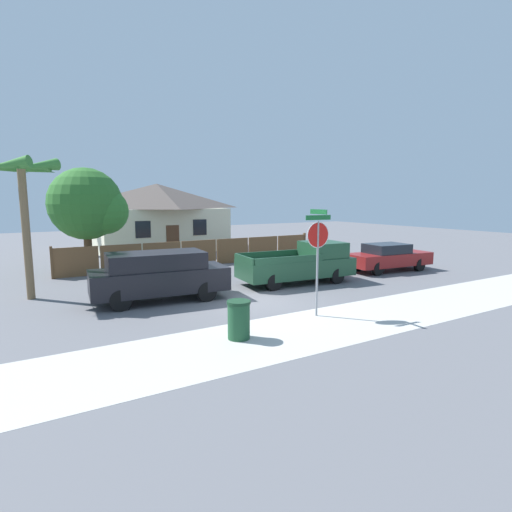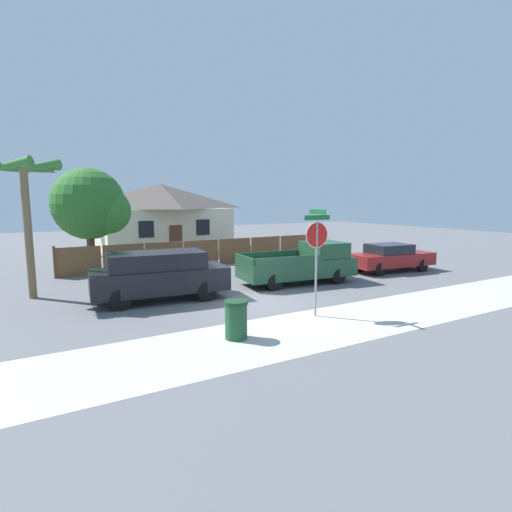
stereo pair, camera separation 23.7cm
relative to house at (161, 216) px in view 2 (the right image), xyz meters
The scene contains 11 objects.
ground_plane 17.29m from the house, 95.44° to the right, with size 80.00×80.00×0.00m, color slate.
sidewalk_strip 20.84m from the house, 94.49° to the right, with size 36.00×3.20×0.01m.
wooden_fence 8.77m from the house, 91.90° to the right, with size 15.02×0.12×1.55m.
house is the anchor object (origin of this frame).
oak_tree 9.38m from the house, 127.96° to the right, with size 3.86×3.68×5.34m.
palm_tree 15.33m from the house, 125.01° to the right, with size 2.58×2.79×5.22m.
red_suv 15.97m from the house, 106.91° to the right, with size 5.05×2.32×1.82m.
orange_pickup 15.44m from the house, 83.05° to the right, with size 5.33×2.46×1.80m.
parked_sedan 17.09m from the house, 63.49° to the right, with size 4.71×2.13×1.45m.
stop_sign 19.70m from the house, 92.52° to the right, with size 0.94×0.85×3.42m.
trash_bin 20.78m from the house, 101.24° to the right, with size 0.64×0.64×1.05m.
Camera 2 is at (-7.09, -12.53, 3.72)m, focal length 28.00 mm.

